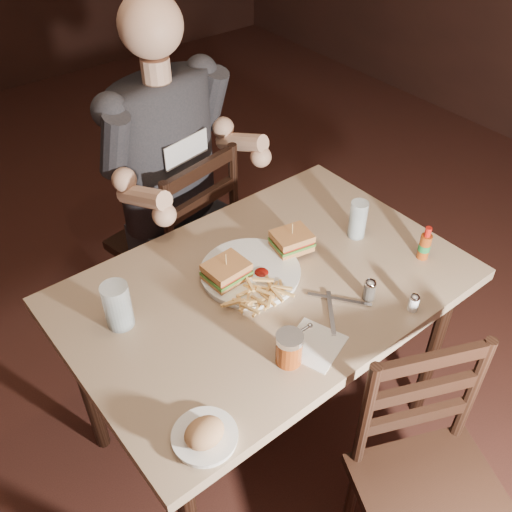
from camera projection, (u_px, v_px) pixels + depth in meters
room_shell at (152, 77)px, 1.42m from camera, size 7.00×7.00×7.00m
main_table at (266, 302)px, 1.82m from camera, size 1.24×0.84×0.77m
chair_far at (174, 241)px, 2.42m from camera, size 0.51×0.54×0.92m
chair_near at (436, 503)px, 1.58m from camera, size 0.54×0.56×0.87m
diner at (171, 137)px, 2.06m from camera, size 0.65×0.56×0.99m
dinner_plate at (250, 273)px, 1.79m from camera, size 0.31×0.31×0.02m
sandwich_left at (226, 266)px, 1.73m from camera, size 0.13×0.11×0.10m
sandwich_right at (292, 236)px, 1.84m from camera, size 0.14×0.12×0.10m
fries_pile at (258, 294)px, 1.68m from camera, size 0.23×0.17×0.04m
ketchup_dollop at (262, 272)px, 1.77m from camera, size 0.05×0.05×0.01m
glass_left at (118, 306)px, 1.59m from camera, size 0.08×0.08×0.14m
glass_right at (358, 219)px, 1.91m from camera, size 0.06×0.06×0.13m
hot_sauce at (425, 243)px, 1.83m from camera, size 0.04×0.04×0.12m
salt_shaker at (414, 303)px, 1.67m from camera, size 0.03×0.03×0.06m
pepper_shaker at (369, 290)px, 1.70m from camera, size 0.04×0.04×0.07m
syrup_dispenser at (289, 348)px, 1.51m from camera, size 0.08×0.08×0.10m
napkin at (314, 345)px, 1.58m from camera, size 0.19×0.19×0.00m
knife at (339, 299)px, 1.71m from camera, size 0.13×0.16×0.00m
fork at (331, 313)px, 1.67m from camera, size 0.12×0.15×0.01m
side_plate at (205, 437)px, 1.35m from camera, size 0.16×0.16×0.01m
bread_roll at (204, 433)px, 1.32m from camera, size 0.10×0.08×0.06m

